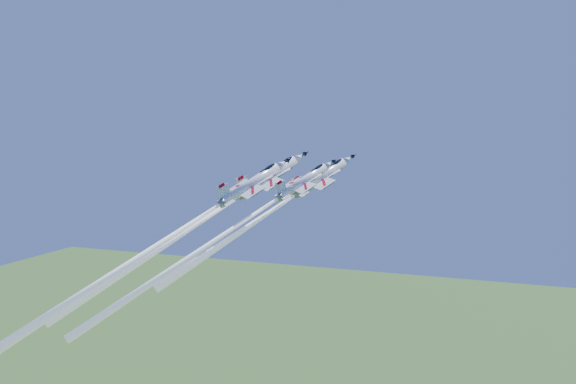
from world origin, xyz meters
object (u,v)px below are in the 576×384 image
(jet_left, at_px, (192,227))
(jet_slot, at_px, (159,244))
(jet_right, at_px, (217,239))
(jet_lead, at_px, (266,214))

(jet_left, height_order, jet_slot, jet_left)
(jet_left, relative_size, jet_right, 1.04)
(jet_left, bearing_deg, jet_slot, -46.08)
(jet_left, xyz_separation_m, jet_right, (9.89, -8.72, -0.22))
(jet_lead, xyz_separation_m, jet_slot, (-15.09, -13.71, -4.31))
(jet_lead, xyz_separation_m, jet_left, (-15.06, -1.56, -3.08))
(jet_right, bearing_deg, jet_slot, -116.88)
(jet_right, xyz_separation_m, jet_slot, (-9.92, -3.43, -1.01))
(jet_left, bearing_deg, jet_right, 2.64)
(jet_right, bearing_deg, jet_left, -177.36)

